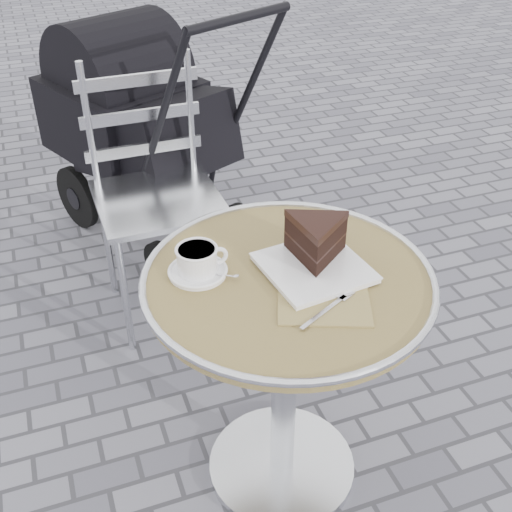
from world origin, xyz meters
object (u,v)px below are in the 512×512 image
object	(u,v)px
cappuccino_set	(198,262)
cake_plate_set	(316,246)
bistro_chair	(149,163)
baby_stroller	(140,131)
cafe_table	(286,328)

from	to	relation	value
cappuccino_set	cake_plate_set	world-z (taller)	cake_plate_set
cake_plate_set	bistro_chair	xyz separation A→B (m)	(-0.22, 0.96, -0.19)
bistro_chair	cappuccino_set	bearing A→B (deg)	-94.17
cake_plate_set	cappuccino_set	bearing A→B (deg)	159.85
baby_stroller	bistro_chair	bearing A→B (deg)	-121.12
cafe_table	cake_plate_set	bearing A→B (deg)	15.25
cappuccino_set	bistro_chair	xyz separation A→B (m)	(0.06, 0.89, -0.16)
bistro_chair	baby_stroller	distance (m)	0.54
cafe_table	baby_stroller	xyz separation A→B (m)	(-0.08, 1.50, -0.06)
cafe_table	cappuccino_set	distance (m)	0.29
cafe_table	baby_stroller	size ratio (longest dim) A/B	0.63
cafe_table	bistro_chair	world-z (taller)	bistro_chair
cappuccino_set	bistro_chair	world-z (taller)	bistro_chair
cappuccino_set	cafe_table	bearing A→B (deg)	-22.74
cake_plate_set	bistro_chair	world-z (taller)	bistro_chair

